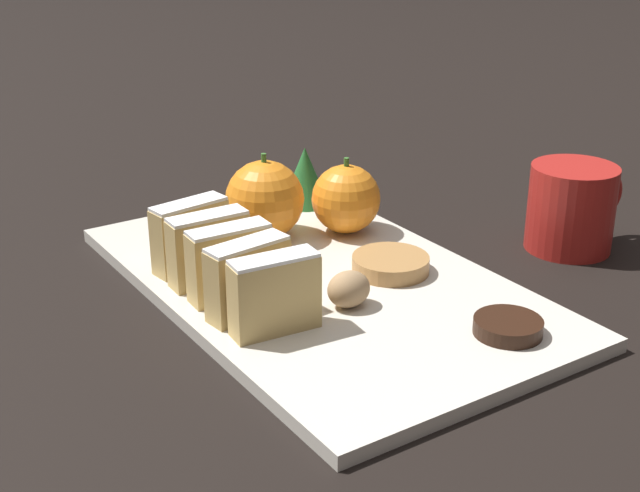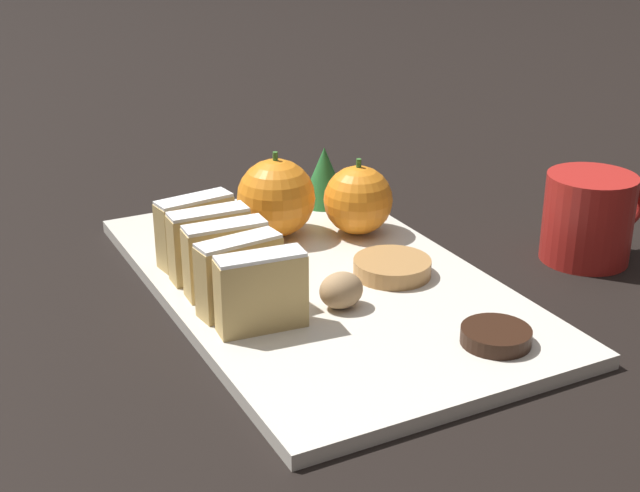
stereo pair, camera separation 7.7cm
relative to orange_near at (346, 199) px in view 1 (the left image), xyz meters
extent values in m
plane|color=black|center=(-0.08, -0.08, -0.05)|extent=(6.00, 6.00, 0.00)
cube|color=silver|center=(-0.08, -0.08, -0.04)|extent=(0.27, 0.45, 0.01)
cube|color=tan|center=(-0.17, -0.14, 0.00)|extent=(0.07, 0.03, 0.06)
cube|color=white|center=(-0.17, -0.14, 0.03)|extent=(0.07, 0.03, 0.00)
cube|color=tan|center=(-0.17, -0.11, 0.00)|extent=(0.07, 0.03, 0.06)
cube|color=white|center=(-0.17, -0.11, 0.03)|extent=(0.07, 0.03, 0.00)
cube|color=tan|center=(-0.17, -0.07, 0.00)|extent=(0.07, 0.03, 0.06)
cube|color=white|center=(-0.17, -0.07, 0.03)|extent=(0.07, 0.03, 0.00)
cube|color=tan|center=(-0.17, -0.03, 0.00)|extent=(0.07, 0.03, 0.06)
cube|color=white|center=(-0.17, -0.03, 0.03)|extent=(0.07, 0.02, 0.00)
cube|color=tan|center=(-0.17, 0.00, 0.00)|extent=(0.07, 0.03, 0.06)
cube|color=white|center=(-0.17, 0.00, 0.03)|extent=(0.07, 0.03, 0.00)
sphere|color=orange|center=(0.00, 0.00, 0.00)|extent=(0.07, 0.07, 0.07)
cylinder|color=#38702D|center=(0.00, 0.00, 0.04)|extent=(0.01, 0.01, 0.01)
sphere|color=orange|center=(-0.07, 0.03, 0.00)|extent=(0.08, 0.08, 0.08)
cylinder|color=#38702D|center=(-0.07, 0.03, 0.05)|extent=(0.01, 0.01, 0.01)
ellipsoid|color=tan|center=(-0.09, -0.14, -0.02)|extent=(0.04, 0.03, 0.03)
cylinder|color=black|center=(-0.02, -0.24, -0.03)|extent=(0.05, 0.05, 0.01)
cylinder|color=#B27F47|center=(-0.02, -0.10, -0.03)|extent=(0.07, 0.07, 0.01)
cone|color=#23662D|center=(0.01, 0.09, 0.00)|extent=(0.05, 0.05, 0.06)
cylinder|color=red|center=(0.17, -0.13, 0.00)|extent=(0.08, 0.08, 0.08)
torus|color=red|center=(0.22, -0.13, 0.00)|extent=(0.05, 0.01, 0.05)
camera|label=1|loc=(-0.48, -0.67, 0.30)|focal=50.00mm
camera|label=2|loc=(-0.41, -0.71, 0.30)|focal=50.00mm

